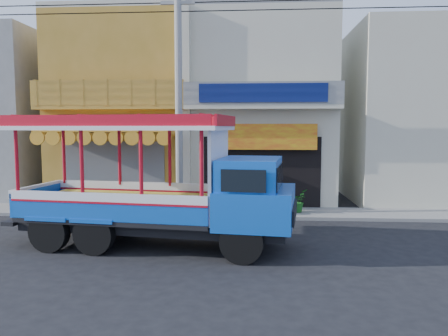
{
  "coord_description": "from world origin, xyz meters",
  "views": [
    {
      "loc": [
        1.73,
        -12.23,
        3.25
      ],
      "look_at": [
        0.67,
        2.5,
        1.88
      ],
      "focal_mm": 35.0,
      "sensor_mm": 36.0,
      "label": 1
    }
  ],
  "objects_px": {
    "green_sign": "(75,197)",
    "potted_plant_b": "(278,201)",
    "songthaew_truck": "(173,185)",
    "potted_plant_a": "(297,201)",
    "utility_pole": "(183,77)"
  },
  "relations": [
    {
      "from": "potted_plant_a",
      "to": "green_sign",
      "type": "bearing_deg",
      "value": 115.6
    },
    {
      "from": "utility_pole",
      "to": "songthaew_truck",
      "type": "distance_m",
      "value": 5.26
    },
    {
      "from": "utility_pole",
      "to": "potted_plant_a",
      "type": "relative_size",
      "value": 33.0
    },
    {
      "from": "songthaew_truck",
      "to": "potted_plant_a",
      "type": "bearing_deg",
      "value": 51.49
    },
    {
      "from": "songthaew_truck",
      "to": "potted_plant_b",
      "type": "distance_m",
      "value": 5.4
    },
    {
      "from": "green_sign",
      "to": "potted_plant_a",
      "type": "distance_m",
      "value": 8.66
    },
    {
      "from": "green_sign",
      "to": "potted_plant_a",
      "type": "xyz_separation_m",
      "value": [
        8.65,
        -0.36,
        0.01
      ]
    },
    {
      "from": "green_sign",
      "to": "potted_plant_a",
      "type": "bearing_deg",
      "value": -2.39
    },
    {
      "from": "potted_plant_a",
      "to": "potted_plant_b",
      "type": "xyz_separation_m",
      "value": [
        -0.71,
        -0.4,
        0.03
      ]
    },
    {
      "from": "green_sign",
      "to": "potted_plant_b",
      "type": "height_order",
      "value": "green_sign"
    },
    {
      "from": "songthaew_truck",
      "to": "utility_pole",
      "type": "bearing_deg",
      "value": 95.46
    },
    {
      "from": "green_sign",
      "to": "songthaew_truck",
      "type": "bearing_deg",
      "value": -45.99
    },
    {
      "from": "songthaew_truck",
      "to": "green_sign",
      "type": "xyz_separation_m",
      "value": [
        -4.9,
        5.07,
        -1.19
      ]
    },
    {
      "from": "green_sign",
      "to": "potted_plant_b",
      "type": "distance_m",
      "value": 7.97
    },
    {
      "from": "songthaew_truck",
      "to": "potted_plant_b",
      "type": "height_order",
      "value": "songthaew_truck"
    }
  ]
}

